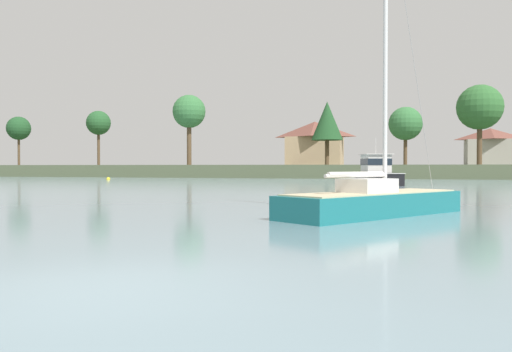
{
  "coord_description": "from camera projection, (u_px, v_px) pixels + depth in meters",
  "views": [
    {
      "loc": [
        3.67,
        -5.86,
        1.55
      ],
      "look_at": [
        -7.06,
        33.28,
        0.83
      ],
      "focal_mm": 36.03,
      "sensor_mm": 36.0,
      "label": 1
    }
  ],
  "objects": [
    {
      "name": "shore_tree_far_left",
      "position": [
        189.0,
        112.0,
        76.94
      ],
      "size": [
        4.95,
        4.95,
        10.51
      ],
      "color": "brown",
      "rests_on": "far_shore_bank"
    },
    {
      "name": "cottage_behind_trees",
      "position": [
        490.0,
        146.0,
        101.2
      ],
      "size": [
        9.78,
        6.79,
        7.34
      ],
      "color": "#9E998E",
      "rests_on": "far_shore_bank"
    },
    {
      "name": "far_shore_bank",
      "position": [
        376.0,
        170.0,
        94.0
      ],
      "size": [
        191.24,
        58.12,
        1.84
      ],
      "primitive_type": "cube",
      "color": "#4C563D",
      "rests_on": "ground"
    },
    {
      "name": "cruiser_black",
      "position": [
        375.0,
        177.0,
        45.63
      ],
      "size": [
        4.69,
        8.69,
        5.04
      ],
      "color": "black",
      "rests_on": "ground"
    },
    {
      "name": "shore_tree_center_right",
      "position": [
        19.0,
        129.0,
        91.94
      ],
      "size": [
        4.19,
        4.19,
        8.73
      ],
      "color": "brown",
      "rests_on": "far_shore_bank"
    },
    {
      "name": "shore_tree_left",
      "position": [
        98.0,
        123.0,
        103.27
      ],
      "size": [
        4.84,
        4.84,
        11.01
      ],
      "color": "brown",
      "rests_on": "far_shore_bank"
    },
    {
      "name": "cottage_hillside",
      "position": [
        315.0,
        143.0,
        103.81
      ],
      "size": [
        11.84,
        7.69,
        8.87
      ],
      "color": "tan",
      "rests_on": "far_shore_bank"
    },
    {
      "name": "shore_tree_center",
      "position": [
        405.0,
        124.0,
        75.91
      ],
      "size": [
        4.94,
        4.94,
        8.6
      ],
      "color": "brown",
      "rests_on": "far_shore_bank"
    },
    {
      "name": "ground_plane",
      "position": [
        103.0,
        286.0,
        6.65
      ],
      "size": [
        424.97,
        424.97,
        0.0
      ],
      "primitive_type": "plane",
      "color": "gray"
    },
    {
      "name": "sailboat_teal",
      "position": [
        374.0,
        208.0,
        16.33
      ],
      "size": [
        5.69,
        7.03,
        11.55
      ],
      "color": "#196B70",
      "rests_on": "ground"
    },
    {
      "name": "mooring_buoy_yellow",
      "position": [
        108.0,
        179.0,
        62.2
      ],
      "size": [
        0.46,
        0.46,
        0.51
      ],
      "color": "yellow",
      "rests_on": "ground"
    },
    {
      "name": "shore_tree_right_mid",
      "position": [
        480.0,
        108.0,
        72.23
      ],
      "size": [
        6.33,
        6.33,
        11.3
      ],
      "color": "brown",
      "rests_on": "far_shore_bank"
    },
    {
      "name": "shore_tree_left_mid",
      "position": [
        327.0,
        121.0,
        93.17
      ],
      "size": [
        5.74,
        5.74,
        11.6
      ],
      "color": "brown",
      "rests_on": "far_shore_bank"
    }
  ]
}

